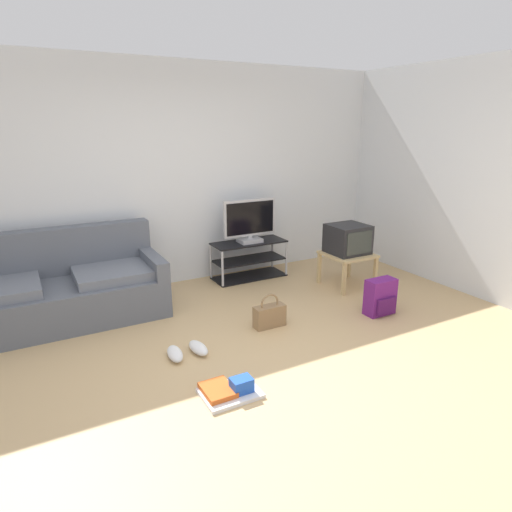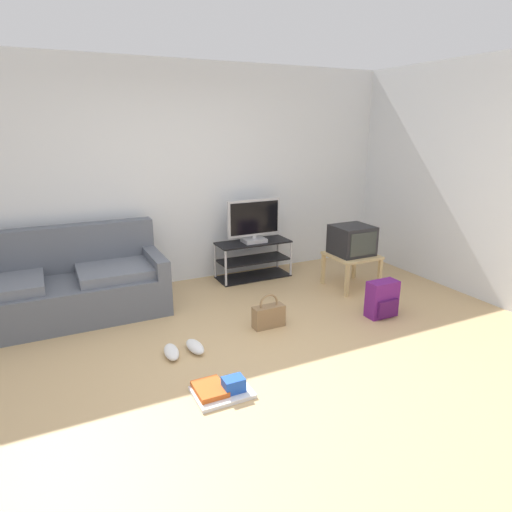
{
  "view_description": "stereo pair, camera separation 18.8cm",
  "coord_description": "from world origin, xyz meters",
  "px_view_note": "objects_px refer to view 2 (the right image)",
  "views": [
    {
      "loc": [
        -1.62,
        -2.81,
        1.97
      ],
      "look_at": [
        0.43,
        0.94,
        0.68
      ],
      "focal_mm": 30.8,
      "sensor_mm": 36.0,
      "label": 1
    },
    {
      "loc": [
        -1.45,
        -2.9,
        1.97
      ],
      "look_at": [
        0.43,
        0.94,
        0.68
      ],
      "focal_mm": 30.8,
      "sensor_mm": 36.0,
      "label": 2
    }
  ],
  "objects_px": {
    "tv_stand": "(253,260)",
    "crt_tv": "(352,240)",
    "couch": "(62,287)",
    "side_table": "(352,259)",
    "backpack": "(382,299)",
    "floor_tray": "(221,389)",
    "sneakers_pair": "(183,349)",
    "handbag": "(269,315)",
    "flat_tv": "(254,221)"
  },
  "relations": [
    {
      "from": "crt_tv",
      "to": "floor_tray",
      "type": "relative_size",
      "value": 1.07
    },
    {
      "from": "crt_tv",
      "to": "tv_stand",
      "type": "bearing_deg",
      "value": 137.81
    },
    {
      "from": "crt_tv",
      "to": "handbag",
      "type": "height_order",
      "value": "crt_tv"
    },
    {
      "from": "backpack",
      "to": "floor_tray",
      "type": "relative_size",
      "value": 0.91
    },
    {
      "from": "floor_tray",
      "to": "flat_tv",
      "type": "bearing_deg",
      "value": 58.82
    },
    {
      "from": "tv_stand",
      "to": "crt_tv",
      "type": "distance_m",
      "value": 1.32
    },
    {
      "from": "tv_stand",
      "to": "floor_tray",
      "type": "xyz_separation_m",
      "value": [
        -1.38,
        -2.3,
        -0.2
      ]
    },
    {
      "from": "couch",
      "to": "floor_tray",
      "type": "bearing_deg",
      "value": -65.01
    },
    {
      "from": "couch",
      "to": "crt_tv",
      "type": "xyz_separation_m",
      "value": [
        3.29,
        -0.63,
        0.28
      ]
    },
    {
      "from": "sneakers_pair",
      "to": "floor_tray",
      "type": "relative_size",
      "value": 0.85
    },
    {
      "from": "handbag",
      "to": "floor_tray",
      "type": "height_order",
      "value": "handbag"
    },
    {
      "from": "flat_tv",
      "to": "side_table",
      "type": "height_order",
      "value": "flat_tv"
    },
    {
      "from": "side_table",
      "to": "crt_tv",
      "type": "relative_size",
      "value": 1.2
    },
    {
      "from": "tv_stand",
      "to": "sneakers_pair",
      "type": "distance_m",
      "value": 2.16
    },
    {
      "from": "floor_tray",
      "to": "backpack",
      "type": "bearing_deg",
      "value": 15.56
    },
    {
      "from": "side_table",
      "to": "couch",
      "type": "bearing_deg",
      "value": 168.86
    },
    {
      "from": "sneakers_pair",
      "to": "floor_tray",
      "type": "xyz_separation_m",
      "value": [
        0.08,
        -0.72,
        -0.0
      ]
    },
    {
      "from": "couch",
      "to": "tv_stand",
      "type": "relative_size",
      "value": 2.15
    },
    {
      "from": "side_table",
      "to": "handbag",
      "type": "relative_size",
      "value": 1.57
    },
    {
      "from": "couch",
      "to": "sneakers_pair",
      "type": "relative_size",
      "value": 5.67
    },
    {
      "from": "side_table",
      "to": "handbag",
      "type": "distance_m",
      "value": 1.58
    },
    {
      "from": "flat_tv",
      "to": "crt_tv",
      "type": "xyz_separation_m",
      "value": [
        0.94,
        -0.83,
        -0.16
      ]
    },
    {
      "from": "crt_tv",
      "to": "floor_tray",
      "type": "height_order",
      "value": "crt_tv"
    },
    {
      "from": "tv_stand",
      "to": "crt_tv",
      "type": "relative_size",
      "value": 2.11
    },
    {
      "from": "flat_tv",
      "to": "backpack",
      "type": "distance_m",
      "value": 1.92
    },
    {
      "from": "handbag",
      "to": "floor_tray",
      "type": "xyz_separation_m",
      "value": [
        -0.86,
        -0.88,
        -0.08
      ]
    },
    {
      "from": "tv_stand",
      "to": "couch",
      "type": "bearing_deg",
      "value": -174.64
    },
    {
      "from": "side_table",
      "to": "floor_tray",
      "type": "xyz_separation_m",
      "value": [
        -2.32,
        -1.43,
        -0.32
      ]
    },
    {
      "from": "couch",
      "to": "crt_tv",
      "type": "bearing_deg",
      "value": -10.87
    },
    {
      "from": "flat_tv",
      "to": "crt_tv",
      "type": "distance_m",
      "value": 1.26
    },
    {
      "from": "flat_tv",
      "to": "backpack",
      "type": "relative_size",
      "value": 1.86
    },
    {
      "from": "sneakers_pair",
      "to": "floor_tray",
      "type": "bearing_deg",
      "value": -83.9
    },
    {
      "from": "handbag",
      "to": "crt_tv",
      "type": "bearing_deg",
      "value": 21.5
    },
    {
      "from": "side_table",
      "to": "sneakers_pair",
      "type": "xyz_separation_m",
      "value": [
        -2.39,
        -0.71,
        -0.32
      ]
    },
    {
      "from": "side_table",
      "to": "backpack",
      "type": "bearing_deg",
      "value": -106.46
    },
    {
      "from": "side_table",
      "to": "tv_stand",
      "type": "bearing_deg",
      "value": 137.28
    },
    {
      "from": "couch",
      "to": "flat_tv",
      "type": "xyz_separation_m",
      "value": [
        2.35,
        0.2,
        0.44
      ]
    },
    {
      "from": "couch",
      "to": "handbag",
      "type": "height_order",
      "value": "couch"
    },
    {
      "from": "floor_tray",
      "to": "handbag",
      "type": "bearing_deg",
      "value": 45.44
    },
    {
      "from": "backpack",
      "to": "floor_tray",
      "type": "xyz_separation_m",
      "value": [
        -2.06,
        -0.57,
        -0.15
      ]
    },
    {
      "from": "handbag",
      "to": "flat_tv",
      "type": "bearing_deg",
      "value": 69.79
    },
    {
      "from": "couch",
      "to": "flat_tv",
      "type": "distance_m",
      "value": 2.4
    },
    {
      "from": "side_table",
      "to": "handbag",
      "type": "bearing_deg",
      "value": -159.06
    },
    {
      "from": "flat_tv",
      "to": "handbag",
      "type": "bearing_deg",
      "value": -110.21
    },
    {
      "from": "side_table",
      "to": "floor_tray",
      "type": "distance_m",
      "value": 2.74
    },
    {
      "from": "flat_tv",
      "to": "side_table",
      "type": "distance_m",
      "value": 1.32
    },
    {
      "from": "side_table",
      "to": "crt_tv",
      "type": "xyz_separation_m",
      "value": [
        0.0,
        0.02,
        0.24
      ]
    },
    {
      "from": "handbag",
      "to": "tv_stand",
      "type": "bearing_deg",
      "value": 70.09
    },
    {
      "from": "side_table",
      "to": "backpack",
      "type": "relative_size",
      "value": 1.42
    },
    {
      "from": "crt_tv",
      "to": "backpack",
      "type": "relative_size",
      "value": 1.18
    }
  ]
}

